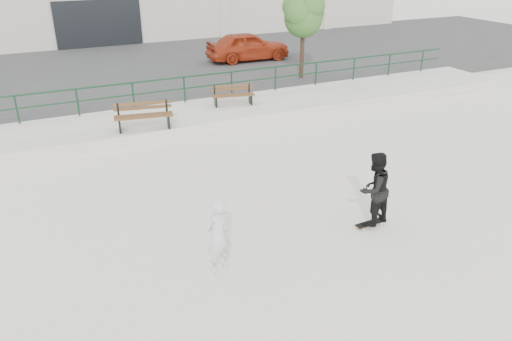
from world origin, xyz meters
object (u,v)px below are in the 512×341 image
red_car (248,46)px  standing_skater (374,189)px  seated_skater (218,236)px  tree (304,14)px  skateboard (370,223)px  bench_left (144,116)px  bench_right (233,95)px

red_car → standing_skater: red_car is taller
red_car → standing_skater: bearing=167.6°
red_car → seated_skater: (-8.03, -16.15, -0.40)m
tree → skateboard: bearing=-112.5°
bench_left → seated_skater: (-0.43, -7.92, -0.10)m
skateboard → seated_skater: seated_skater is taller
bench_right → tree: (4.57, 2.59, 2.48)m
red_car → skateboard: bearing=167.6°
bench_right → seated_skater: 10.07m
standing_skater → seated_skater: bearing=-10.5°
seated_skater → bench_right: bearing=-134.3°
bench_left → tree: 9.49m
bench_right → standing_skater: size_ratio=0.94×
tree → standing_skater: (-4.81, -11.64, -2.35)m
tree → skateboard: size_ratio=4.85×
bench_left → tree: bearing=34.8°
skateboard → standing_skater: standing_skater is taller
bench_right → red_car: bearing=73.3°
bench_left → red_car: (7.60, 8.23, 0.31)m
bench_left → seated_skater: size_ratio=1.18×
skateboard → seated_skater: bearing=179.6°
bench_right → skateboard: (-0.24, -9.05, -0.80)m
bench_left → skateboard: bearing=-55.6°
standing_skater → seated_skater: (-3.96, -0.10, -0.16)m
standing_skater → bench_right: bearing=-103.5°
bench_right → seated_skater: (-4.20, -9.15, -0.03)m
standing_skater → seated_skater: size_ratio=1.08×
tree → seated_skater: bearing=-126.8°
standing_skater → seated_skater: standing_skater is taller
bench_right → tree: tree is taller
red_car → standing_skater: (-4.07, -16.05, -0.24)m
tree → seated_skater: tree is taller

